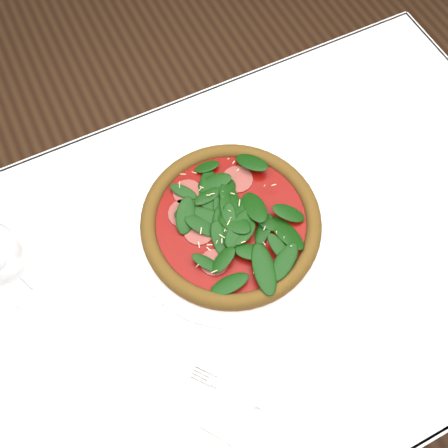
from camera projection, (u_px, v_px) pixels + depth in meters
name	position (u px, v px, depth m)	size (l,w,h in m)	color
ground	(249.00, 339.00, 1.62)	(6.00, 6.00, 0.00)	brown
dining_table	(263.00, 271.00, 1.03)	(1.21, 0.81, 0.75)	white
plate	(231.00, 226.00, 0.95)	(0.39, 0.39, 0.02)	white
pizza	(231.00, 221.00, 0.93)	(0.34, 0.34, 0.04)	brown
napkin	(238.00, 394.00, 0.82)	(0.15, 0.07, 0.01)	white
fork	(224.00, 387.00, 0.82)	(0.10, 0.12, 0.00)	silver
saucer_far	(364.00, 75.00, 1.11)	(0.13, 0.13, 0.01)	white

